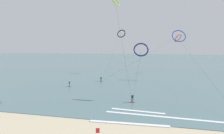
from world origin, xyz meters
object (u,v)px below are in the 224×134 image
object	(u,v)px
surfer_emerald	(101,79)
kite_lime	(115,0)
kite_cobalt	(179,36)
kite_charcoal	(121,34)
surfer_violet	(69,84)
kite_coral	(178,38)
surfer_crimson	(132,99)
kite_navy	(141,50)
beach_flag	(97,134)

from	to	relation	value
surfer_emerald	kite_lime	bearing A→B (deg)	155.25
kite_lime	kite_cobalt	distance (m)	30.57
surfer_emerald	kite_charcoal	world-z (taller)	kite_charcoal
surfer_violet	kite_charcoal	size ratio (longest dim) A/B	0.08
surfer_violet	kite_coral	world-z (taller)	kite_coral
kite_coral	kite_charcoal	bearing A→B (deg)	-43.78
surfer_violet	kite_cobalt	distance (m)	39.97
surfer_emerald	kite_lime	size ratio (longest dim) A/B	0.07
surfer_violet	kite_charcoal	bearing A→B (deg)	-47.92
kite_charcoal	kite_coral	size ratio (longest dim) A/B	0.42
kite_lime	surfer_violet	bearing A→B (deg)	91.44
kite_lime	kite_cobalt	world-z (taller)	kite_lime
kite_lime	kite_coral	world-z (taller)	kite_lime
kite_charcoal	kite_lime	world-z (taller)	kite_lime
surfer_violet	surfer_crimson	world-z (taller)	same
surfer_violet	surfer_crimson	bearing A→B (deg)	-142.62
surfer_emerald	kite_charcoal	bearing A→B (deg)	-63.03
kite_charcoal	kite_coral	distance (m)	24.62
surfer_violet	kite_charcoal	xyz separation A→B (m)	(11.38, 28.23, 16.05)
surfer_crimson	kite_cobalt	world-z (taller)	kite_cobalt
kite_cobalt	surfer_violet	bearing A→B (deg)	-158.64
surfer_violet	kite_cobalt	xyz separation A→B (m)	(32.74, 18.00, 14.19)
surfer_violet	kite_charcoal	distance (m)	34.41
surfer_emerald	surfer_crimson	world-z (taller)	same
kite_navy	kite_coral	size ratio (longest dim) A/B	0.24
kite_coral	beach_flag	bearing A→B (deg)	17.06
kite_coral	surfer_crimson	bearing A→B (deg)	14.64
kite_charcoal	kite_navy	distance (m)	34.62
kite_charcoal	kite_navy	size ratio (longest dim) A/B	1.77
surfer_crimson	beach_flag	xyz separation A→B (m)	(-3.42, -14.51, 0.67)
surfer_emerald	kite_lime	world-z (taller)	kite_lime
kite_charcoal	kite_lime	size ratio (longest dim) A/B	0.96
surfer_crimson	surfer_violet	bearing A→B (deg)	122.24
kite_charcoal	beach_flag	world-z (taller)	kite_charcoal
kite_cobalt	beach_flag	world-z (taller)	kite_cobalt
surfer_violet	kite_navy	world-z (taller)	kite_navy
surfer_crimson	kite_navy	xyz separation A→B (m)	(1.52, 4.36, 9.96)
surfer_crimson	kite_lime	world-z (taller)	kite_lime
surfer_violet	kite_lime	size ratio (longest dim) A/B	0.07
kite_charcoal	kite_coral	xyz separation A→B (m)	(24.27, 3.68, -1.89)
kite_navy	beach_flag	world-z (taller)	kite_navy
surfer_violet	kite_cobalt	bearing A→B (deg)	-87.16
surfer_violet	beach_flag	distance (m)	27.94
kite_charcoal	surfer_crimson	bearing A→B (deg)	-66.44
surfer_crimson	kite_coral	bearing A→B (deg)	35.93
surfer_emerald	beach_flag	world-z (taller)	beach_flag
kite_charcoal	kite_cobalt	size ratio (longest dim) A/B	0.78
kite_navy	kite_lime	world-z (taller)	kite_lime
kite_cobalt	beach_flag	bearing A→B (deg)	-120.70
kite_charcoal	beach_flag	distance (m)	54.24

